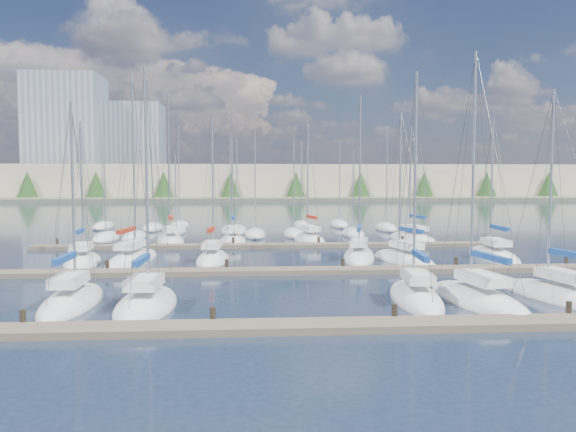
{
  "coord_description": "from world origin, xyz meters",
  "views": [
    {
      "loc": [
        -2.31,
        -21.19,
        6.47
      ],
      "look_at": [
        0.0,
        14.0,
        4.0
      ],
      "focal_mm": 35.0,
      "sensor_mm": 36.0,
      "label": 1
    }
  ],
  "objects": [
    {
      "name": "dock_mid",
      "position": [
        0.0,
        16.01,
        0.15
      ],
      "size": [
        44.0,
        1.93,
        1.1
      ],
      "color": "#6B5E4C",
      "rests_on": "ground"
    },
    {
      "name": "sailboat_f",
      "position": [
        13.8,
        7.09,
        0.18
      ],
      "size": [
        3.98,
        8.45,
        11.82
      ],
      "rotation": [
        0.0,
        0.0,
        0.22
      ],
      "color": "white",
      "rests_on": "ground"
    },
    {
      "name": "shoreline",
      "position": [
        -13.29,
        149.77,
        7.44
      ],
      "size": [
        400.0,
        60.0,
        38.0
      ],
      "color": "#666B51",
      "rests_on": "ground"
    },
    {
      "name": "dock_far",
      "position": [
        0.0,
        30.01,
        0.15
      ],
      "size": [
        44.0,
        1.93,
        1.1
      ],
      "color": "#6B5E4C",
      "rests_on": "ground"
    },
    {
      "name": "ground",
      "position": [
        0.0,
        60.0,
        0.0
      ],
      "size": [
        400.0,
        400.0,
        0.0
      ],
      "primitive_type": "plane",
      "color": "#1F2A3E",
      "rests_on": "ground"
    },
    {
      "name": "sailboat_d",
      "position": [
        6.23,
        7.17,
        0.19
      ],
      "size": [
        3.03,
        7.84,
        12.68
      ],
      "rotation": [
        0.0,
        0.0,
        -0.08
      ],
      "color": "white",
      "rests_on": "ground"
    },
    {
      "name": "sailboat_e",
      "position": [
        9.29,
        6.58,
        0.18
      ],
      "size": [
        3.86,
        8.89,
        13.64
      ],
      "rotation": [
        0.0,
        0.0,
        0.13
      ],
      "color": "white",
      "rests_on": "ground"
    },
    {
      "name": "sailboat_b",
      "position": [
        -11.38,
        7.4,
        0.17
      ],
      "size": [
        2.58,
        7.9,
        11.04
      ],
      "rotation": [
        0.0,
        0.0,
        0.02
      ],
      "color": "white",
      "rests_on": "ground"
    },
    {
      "name": "sailboat_p",
      "position": [
        3.48,
        34.46,
        0.19
      ],
      "size": [
        3.82,
        7.88,
        12.93
      ],
      "rotation": [
        0.0,
        0.0,
        0.18
      ],
      "color": "white",
      "rests_on": "ground"
    },
    {
      "name": "sailboat_q",
      "position": [
        14.04,
        34.48,
        0.17
      ],
      "size": [
        4.56,
        8.95,
        12.34
      ],
      "rotation": [
        0.0,
        0.0,
        0.19
      ],
      "color": "white",
      "rests_on": "ground"
    },
    {
      "name": "sailboat_l",
      "position": [
        9.25,
        20.48,
        0.18
      ],
      "size": [
        4.67,
        8.32,
        12.11
      ],
      "rotation": [
        0.0,
        0.0,
        0.28
      ],
      "color": "white",
      "rests_on": "ground"
    },
    {
      "name": "sailboat_h",
      "position": [
        -14.86,
        21.0,
        0.18
      ],
      "size": [
        3.18,
        6.77,
        11.33
      ],
      "rotation": [
        0.0,
        0.0,
        0.11
      ],
      "color": "white",
      "rests_on": "ground"
    },
    {
      "name": "sailboat_c",
      "position": [
        -7.52,
        6.54,
        0.18
      ],
      "size": [
        2.92,
        7.49,
        12.56
      ],
      "rotation": [
        0.0,
        0.0,
        -0.02
      ],
      "color": "white",
      "rests_on": "ground"
    },
    {
      "name": "sailboat_o",
      "position": [
        -4.13,
        33.95,
        0.19
      ],
      "size": [
        3.04,
        7.03,
        13.05
      ],
      "rotation": [
        0.0,
        0.0,
        0.08
      ],
      "color": "white",
      "rests_on": "ground"
    },
    {
      "name": "sailboat_j",
      "position": [
        -5.28,
        21.53,
        0.19
      ],
      "size": [
        2.76,
        6.87,
        11.63
      ],
      "rotation": [
        0.0,
        0.0,
        -0.06
      ],
      "color": "white",
      "rests_on": "ground"
    },
    {
      "name": "sailboat_i",
      "position": [
        -11.39,
        21.93,
        0.19
      ],
      "size": [
        3.69,
        9.6,
        15.12
      ],
      "rotation": [
        0.0,
        0.0,
        -0.11
      ],
      "color": "white",
      "rests_on": "ground"
    },
    {
      "name": "sailboat_k",
      "position": [
        6.22,
        22.51,
        0.19
      ],
      "size": [
        4.26,
        9.32,
        13.65
      ],
      "rotation": [
        0.0,
        0.0,
        -0.21
      ],
      "color": "white",
      "rests_on": "ground"
    },
    {
      "name": "sailboat_m",
      "position": [
        16.94,
        21.97,
        0.17
      ],
      "size": [
        3.07,
        8.7,
        11.99
      ],
      "rotation": [
        0.0,
        0.0,
        -0.05
      ],
      "color": "white",
      "rests_on": "ground"
    },
    {
      "name": "distant_boats",
      "position": [
        -4.34,
        43.76,
        0.29
      ],
      "size": [
        36.93,
        20.75,
        13.3
      ],
      "color": "#9EA0A5",
      "rests_on": "ground"
    },
    {
      "name": "dock_near",
      "position": [
        0.0,
        2.01,
        0.15
      ],
      "size": [
        44.0,
        1.93,
        1.1
      ],
      "color": "#6B5E4C",
      "rests_on": "ground"
    },
    {
      "name": "sailboat_n",
      "position": [
        -10.3,
        34.58,
        0.2
      ],
      "size": [
        4.19,
        8.98,
        15.45
      ],
      "rotation": [
        0.0,
        0.0,
        0.19
      ],
      "color": "white",
      "rests_on": "ground"
    }
  ]
}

